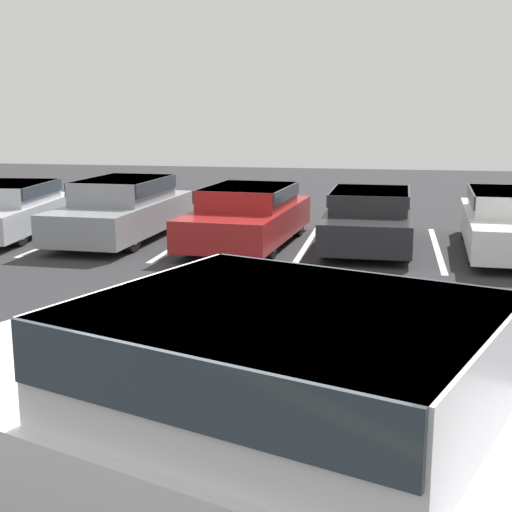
{
  "coord_description": "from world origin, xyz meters",
  "views": [
    {
      "loc": [
        1.09,
        -4.07,
        2.8
      ],
      "look_at": [
        -0.53,
        4.46,
        1.0
      ],
      "focal_mm": 50.0,
      "sensor_mm": 36.0,
      "label": 1
    }
  ],
  "objects_px": {
    "parked_sedan_c": "(248,213)",
    "parked_sedan_d": "(370,217)",
    "parked_sedan_e": "(511,220)",
    "parked_sedan_a": "(8,207)",
    "parked_sedan_b": "(123,207)",
    "pickup_truck": "(340,483)"
  },
  "relations": [
    {
      "from": "parked_sedan_a",
      "to": "parked_sedan_e",
      "type": "height_order",
      "value": "parked_sedan_e"
    },
    {
      "from": "parked_sedan_a",
      "to": "parked_sedan_e",
      "type": "bearing_deg",
      "value": 84.44
    },
    {
      "from": "parked_sedan_a",
      "to": "parked_sedan_e",
      "type": "xyz_separation_m",
      "value": [
        10.82,
        -0.0,
        0.03
      ]
    },
    {
      "from": "parked_sedan_c",
      "to": "parked_sedan_d",
      "type": "height_order",
      "value": "parked_sedan_c"
    },
    {
      "from": "parked_sedan_e",
      "to": "pickup_truck",
      "type": "bearing_deg",
      "value": -10.16
    },
    {
      "from": "parked_sedan_c",
      "to": "parked_sedan_d",
      "type": "xyz_separation_m",
      "value": [
        2.51,
        0.22,
        -0.03
      ]
    },
    {
      "from": "parked_sedan_c",
      "to": "parked_sedan_e",
      "type": "xyz_separation_m",
      "value": [
        5.27,
        0.14,
        -0.0
      ]
    },
    {
      "from": "pickup_truck",
      "to": "parked_sedan_a",
      "type": "height_order",
      "value": "pickup_truck"
    },
    {
      "from": "parked_sedan_b",
      "to": "parked_sedan_d",
      "type": "distance_m",
      "value": 5.31
    },
    {
      "from": "parked_sedan_a",
      "to": "parked_sedan_c",
      "type": "relative_size",
      "value": 1.01
    },
    {
      "from": "parked_sedan_e",
      "to": "parked_sedan_c",
      "type": "bearing_deg",
      "value": -85.86
    },
    {
      "from": "pickup_truck",
      "to": "parked_sedan_b",
      "type": "distance_m",
      "value": 12.5
    },
    {
      "from": "parked_sedan_a",
      "to": "parked_sedan_b",
      "type": "xyz_separation_m",
      "value": [
        2.75,
        0.01,
        0.07
      ]
    },
    {
      "from": "parked_sedan_a",
      "to": "parked_sedan_b",
      "type": "bearing_deg",
      "value": 84.58
    },
    {
      "from": "parked_sedan_c",
      "to": "parked_sedan_b",
      "type": "bearing_deg",
      "value": -88.59
    },
    {
      "from": "parked_sedan_a",
      "to": "parked_sedan_c",
      "type": "bearing_deg",
      "value": 83.03
    },
    {
      "from": "parked_sedan_b",
      "to": "parked_sedan_e",
      "type": "distance_m",
      "value": 8.07
    },
    {
      "from": "parked_sedan_c",
      "to": "parked_sedan_e",
      "type": "height_order",
      "value": "same"
    },
    {
      "from": "parked_sedan_c",
      "to": "parked_sedan_d",
      "type": "distance_m",
      "value": 2.52
    },
    {
      "from": "parked_sedan_a",
      "to": "parked_sedan_b",
      "type": "distance_m",
      "value": 2.75
    },
    {
      "from": "parked_sedan_a",
      "to": "parked_sedan_c",
      "type": "xyz_separation_m",
      "value": [
        5.55,
        -0.14,
        0.03
      ]
    },
    {
      "from": "parked_sedan_e",
      "to": "parked_sedan_d",
      "type": "bearing_deg",
      "value": -89.05
    }
  ]
}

